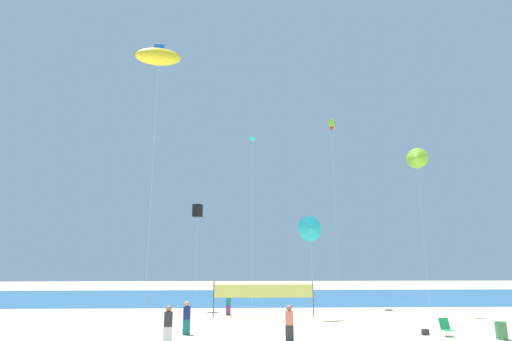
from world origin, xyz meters
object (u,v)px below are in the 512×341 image
at_px(beachgoer_charcoal_shirt, 168,323).
at_px(volleyball_net, 263,292).
at_px(trash_barrel, 501,331).
at_px(beach_handbag, 425,332).
at_px(beachgoer_teal_shirt, 228,303).
at_px(folding_beach_chair, 446,327).
at_px(beachgoer_coral_shirt, 289,322).
at_px(kite_yellow_inflatable, 159,57).
at_px(kite_lime_tube, 332,125).
at_px(kite_black_box, 198,211).
at_px(beachgoer_navy_shirt, 187,316).
at_px(kite_cyan_delta, 311,228).
at_px(kite_cyan_diamond, 252,143).
at_px(kite_lime_delta, 417,158).

distance_m(beachgoer_charcoal_shirt, volleyball_net, 10.72).
bearing_deg(trash_barrel, beach_handbag, 157.60).
relative_size(beachgoer_teal_shirt, folding_beach_chair, 1.73).
bearing_deg(beach_handbag, beachgoer_coral_shirt, -167.98).
relative_size(beachgoer_teal_shirt, beachgoer_charcoal_shirt, 0.87).
relative_size(beachgoer_coral_shirt, beachgoer_charcoal_shirt, 0.97).
bearing_deg(beachgoer_charcoal_shirt, beachgoer_coral_shirt, -162.21).
bearing_deg(folding_beach_chair, beachgoer_coral_shirt, 171.38).
relative_size(beachgoer_charcoal_shirt, kite_yellow_inflatable, 0.11).
bearing_deg(beach_handbag, kite_lime_tube, 95.48).
xyz_separation_m(beachgoer_coral_shirt, beachgoer_teal_shirt, (-3.28, 9.81, -0.10)).
xyz_separation_m(folding_beach_chair, kite_black_box, (-14.43, 11.55, 7.40)).
xyz_separation_m(beachgoer_teal_shirt, folding_beach_chair, (11.69, -8.54, -0.36)).
xyz_separation_m(beachgoer_charcoal_shirt, kite_yellow_inflatable, (-1.20, 0.31, 13.96)).
height_order(kite_lime_tube, kite_yellow_inflatable, kite_lime_tube).
bearing_deg(kite_black_box, beachgoer_charcoal_shirt, -89.24).
bearing_deg(volleyball_net, beachgoer_teal_shirt, 161.86).
distance_m(beachgoer_navy_shirt, beach_handbag, 12.76).
relative_size(beachgoer_coral_shirt, trash_barrel, 2.03).
xyz_separation_m(folding_beach_chair, kite_cyan_delta, (-5.91, 6.41, 5.58)).
bearing_deg(volleyball_net, trash_barrel, -37.31).
bearing_deg(kite_cyan_delta, folding_beach_chair, -47.33).
bearing_deg(trash_barrel, beachgoer_charcoal_shirt, -177.76).
bearing_deg(beachgoer_navy_shirt, kite_cyan_delta, 60.06).
height_order(trash_barrel, beach_handbag, trash_barrel).
bearing_deg(kite_lime_tube, kite_black_box, -167.81).
height_order(kite_cyan_delta, kite_black_box, kite_black_box).
distance_m(volleyball_net, kite_cyan_delta, 5.66).
bearing_deg(kite_lime_tube, beachgoer_coral_shirt, -111.56).
bearing_deg(kite_cyan_diamond, beachgoer_coral_shirt, -82.40).
bearing_deg(volleyball_net, kite_cyan_delta, -21.75).
relative_size(folding_beach_chair, beach_handbag, 2.39).
bearing_deg(kite_black_box, beachgoer_coral_shirt, -64.85).
bearing_deg(beachgoer_teal_shirt, beachgoer_charcoal_shirt, -121.44).
bearing_deg(kite_yellow_inflatable, beachgoer_coral_shirt, 0.99).
distance_m(folding_beach_chair, beach_handbag, 1.08).
bearing_deg(beachgoer_coral_shirt, kite_cyan_diamond, 39.84).
distance_m(kite_lime_delta, kite_yellow_inflatable, 21.28).
bearing_deg(kite_lime_tube, beachgoer_charcoal_shirt, -126.98).
xyz_separation_m(kite_cyan_delta, kite_yellow_inflatable, (-9.55, -7.81, 8.87)).
xyz_separation_m(beach_handbag, kite_cyan_delta, (-4.93, 6.10, 5.90)).
height_order(beachgoer_navy_shirt, trash_barrel, beachgoer_navy_shirt).
relative_size(beachgoer_charcoal_shirt, beach_handbag, 4.79).
xyz_separation_m(trash_barrel, kite_black_box, (-16.75, 12.60, 7.44)).
relative_size(kite_cyan_diamond, kite_yellow_inflatable, 0.88).
relative_size(beach_handbag, kite_black_box, 0.04).
xyz_separation_m(beachgoer_teal_shirt, kite_yellow_inflatable, (-3.77, -9.93, 14.09)).
height_order(beachgoer_navy_shirt, kite_lime_tube, kite_lime_tube).
height_order(beachgoer_teal_shirt, beachgoer_charcoal_shirt, beachgoer_charcoal_shirt).
xyz_separation_m(trash_barrel, volleyball_net, (-11.51, 8.77, 1.20)).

